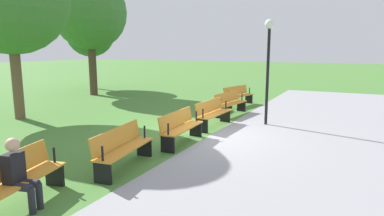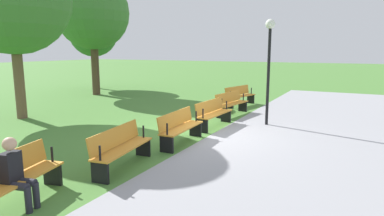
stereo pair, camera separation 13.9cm
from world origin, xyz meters
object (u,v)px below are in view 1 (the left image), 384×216
bench_5 (16,179)px  tree_2 (90,13)px  bench_0 (238,95)px  person_seated (19,172)px  bench_3 (181,127)px  lamp_post (269,51)px  bench_4 (123,147)px  tree_0 (90,33)px  bench_1 (230,103)px  bench_2 (213,113)px

bench_5 → tree_2: 14.67m
bench_0 → person_seated: bearing=14.2°
bench_3 → person_seated: bearing=-8.6°
bench_3 → lamp_post: 4.26m
bench_4 → tree_2: bearing=-142.7°
tree_2 → bench_0: bearing=91.0°
bench_3 → bench_4: (2.27, -0.21, 0.00)m
bench_0 → bench_5: bearing=13.4°
bench_4 → bench_5: 2.28m
tree_0 → lamp_post: size_ratio=1.47×
bench_0 → person_seated: person_seated is taller
bench_1 → person_seated: bearing=6.4°
bench_3 → tree_0: bearing=-130.8°
bench_3 → lamp_post: (-3.41, 1.53, 2.04)m
bench_0 → bench_5: size_ratio=1.00×
bench_0 → bench_2: same height
bench_2 → bench_3: size_ratio=1.00×
bench_2 → tree_2: tree_2 is taller
tree_2 → lamp_post: bearing=73.3°
bench_0 → tree_2: tree_2 is taller
bench_2 → bench_3: same height
bench_3 → tree_2: tree_2 is taller
bench_4 → lamp_post: 6.28m
person_seated → lamp_post: lamp_post is taller
bench_4 → tree_2: tree_2 is taller
lamp_post → bench_2: bearing=-53.5°
bench_4 → tree_0: bearing=-143.1°
bench_2 → bench_3: (2.28, 0.00, 0.00)m
bench_1 → tree_2: size_ratio=0.30×
lamp_post → bench_3: bearing=-24.1°
bench_2 → bench_5: same height
bench_4 → tree_0: (-11.36, -11.35, 3.17)m
bench_4 → bench_5: (2.24, -0.42, 0.00)m
person_seated → tree_0: tree_0 is taller
bench_3 → bench_5: size_ratio=0.98×
tree_2 → lamp_post: tree_2 is taller
bench_1 → lamp_post: bearing=64.8°
bench_0 → tree_2: 9.52m
bench_4 → person_seated: person_seated is taller
bench_4 → lamp_post: size_ratio=0.55×
bench_2 → bench_5: 6.83m
bench_4 → bench_0: bearing=174.6°
bench_2 → person_seated: (6.84, -0.48, 0.16)m
lamp_post → person_seated: bearing=-14.1°
tree_0 → bench_0: bearing=78.2°
bench_1 → bench_4: size_ratio=1.00×
bench_3 → tree_0: 15.05m
bench_0 → tree_2: (0.16, -8.60, 4.08)m
person_seated → lamp_post: 8.43m
bench_4 → lamp_post: lamp_post is taller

